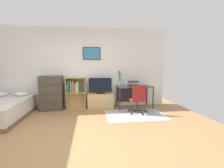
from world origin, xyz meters
TOP-DOWN VIEW (x-y plane):
  - ground_plane at (0.00, 0.00)m, footprint 7.20×7.20m
  - wall_back_with_posters at (0.00, 2.43)m, footprint 6.12×0.09m
  - area_rug at (1.68, 1.22)m, footprint 1.70×1.20m
  - dresser at (-0.84, 2.15)m, footprint 0.70×0.46m
  - bookshelf at (-0.11, 2.22)m, footprint 0.64×0.30m
  - tv_stand at (0.73, 2.17)m, footprint 0.86×0.41m
  - television at (0.73, 2.15)m, footprint 0.77×0.16m
  - desk at (1.88, 2.13)m, footprint 1.17×0.65m
  - office_chair at (1.80, 1.33)m, footprint 0.56×0.58m
  - laptop at (1.88, 2.14)m, footprint 0.41×0.44m
  - computer_mouse at (2.13, 2.03)m, footprint 0.06×0.10m
  - bamboo_vase at (1.41, 2.28)m, footprint 0.10×0.10m
  - wine_glass at (1.59, 1.98)m, footprint 0.07×0.07m

SIDE VIEW (x-z plane):
  - ground_plane at x=0.00m, z-range 0.00..0.00m
  - area_rug at x=1.68m, z-range 0.00..0.01m
  - tv_stand at x=0.73m, z-range 0.00..0.49m
  - office_chair at x=1.80m, z-range 0.03..0.89m
  - dresser at x=-0.84m, z-range 0.00..1.10m
  - desk at x=1.88m, z-range 0.24..0.98m
  - bookshelf at x=-0.11m, z-range 0.10..1.14m
  - television at x=0.73m, z-range 0.49..1.02m
  - computer_mouse at x=2.13m, z-range 0.74..0.77m
  - laptop at x=1.88m, z-range 0.72..0.88m
  - wine_glass at x=1.59m, z-range 0.78..0.96m
  - bamboo_vase at x=1.41m, z-range 0.76..1.27m
  - wall_back_with_posters at x=0.00m, z-range 0.00..2.70m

